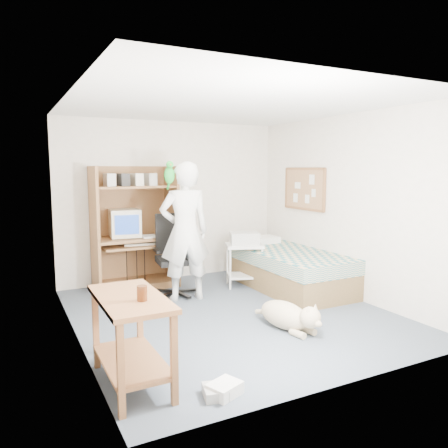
% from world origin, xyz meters
% --- Properties ---
extents(floor, '(4.00, 4.00, 0.00)m').
position_xyz_m(floor, '(0.00, 0.00, 0.00)').
color(floor, '#464F5F').
rests_on(floor, ground).
extents(wall_back, '(3.60, 0.02, 2.50)m').
position_xyz_m(wall_back, '(0.00, 2.00, 1.25)').
color(wall_back, silver).
rests_on(wall_back, floor).
extents(wall_right, '(0.02, 4.00, 2.50)m').
position_xyz_m(wall_right, '(1.80, 0.00, 1.25)').
color(wall_right, silver).
rests_on(wall_right, floor).
extents(wall_left, '(0.02, 4.00, 2.50)m').
position_xyz_m(wall_left, '(-1.80, 0.00, 1.25)').
color(wall_left, silver).
rests_on(wall_left, floor).
extents(ceiling, '(3.60, 4.00, 0.02)m').
position_xyz_m(ceiling, '(0.00, 0.00, 2.50)').
color(ceiling, white).
rests_on(ceiling, wall_back).
extents(computer_hutch, '(1.20, 0.63, 1.80)m').
position_xyz_m(computer_hutch, '(-0.70, 1.74, 0.82)').
color(computer_hutch, brown).
rests_on(computer_hutch, floor).
extents(bed, '(1.02, 2.02, 0.66)m').
position_xyz_m(bed, '(1.30, 0.62, 0.29)').
color(bed, brown).
rests_on(bed, floor).
extents(side_desk, '(0.50, 1.00, 0.75)m').
position_xyz_m(side_desk, '(-1.55, -1.20, 0.49)').
color(side_desk, brown).
rests_on(side_desk, floor).
extents(corkboard, '(0.04, 0.94, 0.66)m').
position_xyz_m(corkboard, '(1.77, 0.90, 1.45)').
color(corkboard, '#916641').
rests_on(corkboard, wall_right).
extents(office_chair, '(0.63, 0.63, 1.12)m').
position_xyz_m(office_chair, '(-0.31, 1.12, 0.40)').
color(office_chair, black).
rests_on(office_chair, floor).
extents(person, '(0.73, 0.53, 1.86)m').
position_xyz_m(person, '(-0.27, 0.81, 0.93)').
color(person, white).
rests_on(person, floor).
extents(parrot, '(0.14, 0.24, 0.38)m').
position_xyz_m(parrot, '(-0.47, 0.82, 1.70)').
color(parrot, '#159126').
rests_on(parrot, person).
extents(dog, '(0.44, 0.98, 0.37)m').
position_xyz_m(dog, '(0.31, -0.77, 0.16)').
color(dog, '#CAB287').
rests_on(dog, floor).
extents(printer_cart, '(0.66, 0.59, 0.64)m').
position_xyz_m(printer_cart, '(0.77, 1.01, 0.43)').
color(printer_cart, white).
rests_on(printer_cart, floor).
extents(printer, '(0.51, 0.45, 0.18)m').
position_xyz_m(printer, '(0.77, 1.01, 0.73)').
color(printer, '#B3B3AE').
rests_on(printer, printer_cart).
extents(crt_monitor, '(0.47, 0.49, 0.40)m').
position_xyz_m(crt_monitor, '(-0.84, 1.75, 0.97)').
color(crt_monitor, beige).
rests_on(crt_monitor, computer_hutch).
extents(keyboard, '(0.47, 0.22, 0.03)m').
position_xyz_m(keyboard, '(-0.67, 1.58, 0.67)').
color(keyboard, beige).
rests_on(keyboard, computer_hutch).
extents(pencil_cup, '(0.08, 0.08, 0.12)m').
position_xyz_m(pencil_cup, '(-0.32, 1.65, 0.82)').
color(pencil_cup, gold).
rests_on(pencil_cup, computer_hutch).
extents(drink_glass, '(0.08, 0.08, 0.12)m').
position_xyz_m(drink_glass, '(-1.50, -1.36, 0.81)').
color(drink_glass, '#3E1B0A').
rests_on(drink_glass, side_desk).
extents(floor_box_a, '(0.31, 0.28, 0.10)m').
position_xyz_m(floor_box_a, '(-0.95, -1.70, 0.05)').
color(floor_box_a, white).
rests_on(floor_box_a, floor).
extents(floor_box_b, '(0.23, 0.26, 0.08)m').
position_xyz_m(floor_box_b, '(-1.03, -1.69, 0.04)').
color(floor_box_b, '#B0B0AB').
rests_on(floor_box_b, floor).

